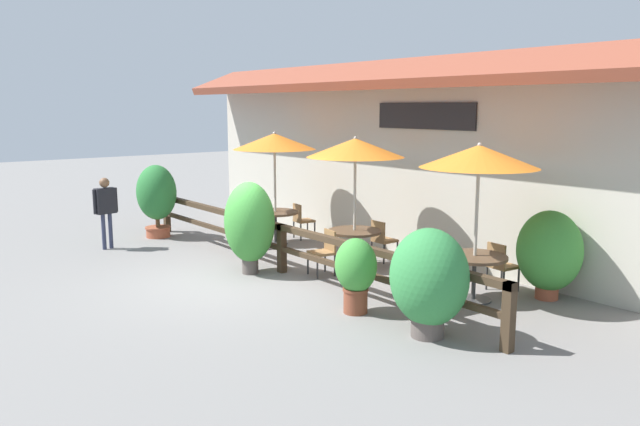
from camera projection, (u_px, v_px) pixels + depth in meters
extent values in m
plane|color=slate|center=(236.00, 281.00, 11.51)|extent=(60.00, 60.00, 0.00)
cube|color=#BCB7A8|center=(398.00, 170.00, 13.80)|extent=(14.00, 0.40, 3.60)
cube|color=brown|center=(381.00, 74.00, 13.11)|extent=(14.28, 1.48, 0.70)
cube|color=black|center=(424.00, 116.00, 12.72)|extent=(2.59, 0.04, 0.53)
cube|color=#3D2D1E|center=(282.00, 227.00, 12.01)|extent=(10.40, 0.14, 0.11)
cube|color=#3D2D1E|center=(282.00, 248.00, 12.08)|extent=(10.40, 0.10, 0.09)
cube|color=#3D2D1E|center=(167.00, 214.00, 16.03)|extent=(0.14, 0.14, 0.95)
cube|color=#3D2D1E|center=(282.00, 248.00, 12.08)|extent=(0.14, 0.14, 0.95)
cube|color=#3D2D1E|center=(508.00, 317.00, 8.13)|extent=(0.14, 0.14, 0.95)
cylinder|color=#B7B2A8|center=(275.00, 196.00, 14.53)|extent=(0.06, 0.06, 2.27)
cone|color=orange|center=(274.00, 141.00, 14.31)|extent=(1.92, 1.92, 0.37)
sphere|color=#B2ADA3|center=(274.00, 133.00, 14.28)|extent=(0.07, 0.07, 0.07)
cylinder|color=#4C3826|center=(275.00, 212.00, 14.59)|extent=(1.07, 1.07, 0.05)
cylinder|color=#333333|center=(276.00, 228.00, 14.66)|extent=(0.07, 0.07, 0.72)
cylinder|color=#333333|center=(276.00, 243.00, 14.71)|extent=(0.59, 0.59, 0.03)
cube|color=olive|center=(244.00, 230.00, 14.10)|extent=(0.49, 0.49, 0.05)
cube|color=olive|center=(251.00, 219.00, 14.15)|extent=(0.40, 0.11, 0.40)
cylinder|color=#2D2D2D|center=(233.00, 239.00, 14.22)|extent=(0.04, 0.04, 0.41)
cylinder|color=#2D2D2D|center=(239.00, 242.00, 13.89)|extent=(0.04, 0.04, 0.41)
cylinder|color=#2D2D2D|center=(249.00, 237.00, 14.39)|extent=(0.04, 0.04, 0.41)
cylinder|color=#2D2D2D|center=(255.00, 240.00, 14.06)|extent=(0.04, 0.04, 0.41)
cube|color=olive|center=(304.00, 221.00, 15.21)|extent=(0.49, 0.49, 0.05)
cube|color=olive|center=(297.00, 212.00, 15.08)|extent=(0.40, 0.10, 0.40)
cylinder|color=#2D2D2D|center=(315.00, 231.00, 15.18)|extent=(0.04, 0.04, 0.41)
cylinder|color=#2D2D2D|center=(307.00, 228.00, 15.50)|extent=(0.04, 0.04, 0.41)
cylinder|color=#2D2D2D|center=(301.00, 232.00, 15.00)|extent=(0.04, 0.04, 0.41)
cylinder|color=#2D2D2D|center=(294.00, 229.00, 15.32)|extent=(0.04, 0.04, 0.41)
cylinder|color=#B7B2A8|center=(355.00, 212.00, 12.31)|extent=(0.06, 0.06, 2.27)
cone|color=orange|center=(355.00, 148.00, 12.09)|extent=(1.92, 1.92, 0.37)
sphere|color=#B2ADA3|center=(355.00, 138.00, 12.06)|extent=(0.07, 0.07, 0.07)
cylinder|color=#4C3826|center=(354.00, 231.00, 12.37)|extent=(1.07, 1.07, 0.05)
cylinder|color=#333333|center=(354.00, 250.00, 12.44)|extent=(0.07, 0.07, 0.72)
cylinder|color=#333333|center=(354.00, 267.00, 12.50)|extent=(0.59, 0.59, 0.03)
cube|color=olive|center=(321.00, 253.00, 11.87)|extent=(0.48, 0.48, 0.05)
cube|color=olive|center=(330.00, 240.00, 11.93)|extent=(0.40, 0.10, 0.40)
cylinder|color=#2D2D2D|center=(308.00, 264.00, 11.99)|extent=(0.04, 0.04, 0.41)
cylinder|color=#2D2D2D|center=(317.00, 268.00, 11.66)|extent=(0.04, 0.04, 0.41)
cylinder|color=#2D2D2D|center=(325.00, 261.00, 12.17)|extent=(0.04, 0.04, 0.41)
cylinder|color=#2D2D2D|center=(335.00, 266.00, 11.84)|extent=(0.04, 0.04, 0.41)
cube|color=olive|center=(385.00, 240.00, 12.97)|extent=(0.43, 0.43, 0.05)
cube|color=olive|center=(378.00, 231.00, 12.82)|extent=(0.40, 0.05, 0.40)
cylinder|color=#2D2D2D|center=(397.00, 252.00, 12.98)|extent=(0.04, 0.04, 0.41)
cylinder|color=#2D2D2D|center=(385.00, 248.00, 13.27)|extent=(0.04, 0.04, 0.41)
cylinder|color=#2D2D2D|center=(384.00, 254.00, 12.75)|extent=(0.04, 0.04, 0.41)
cylinder|color=#2D2D2D|center=(372.00, 251.00, 13.05)|extent=(0.04, 0.04, 0.41)
cylinder|color=#B7B2A8|center=(476.00, 234.00, 10.20)|extent=(0.06, 0.06, 2.27)
cone|color=orange|center=(479.00, 156.00, 9.99)|extent=(1.92, 1.92, 0.37)
sphere|color=#B2ADA3|center=(480.00, 145.00, 9.95)|extent=(0.07, 0.07, 0.07)
cylinder|color=#4C3826|center=(475.00, 257.00, 10.27)|extent=(1.07, 1.07, 0.05)
cylinder|color=#333333|center=(474.00, 279.00, 10.33)|extent=(0.07, 0.07, 0.72)
cylinder|color=#333333|center=(473.00, 299.00, 10.39)|extent=(0.59, 0.59, 0.03)
cube|color=olive|center=(440.00, 284.00, 9.79)|extent=(0.48, 0.48, 0.05)
cube|color=olive|center=(450.00, 269.00, 9.84)|extent=(0.40, 0.10, 0.40)
cylinder|color=#2D2D2D|center=(422.00, 297.00, 9.89)|extent=(0.04, 0.04, 0.41)
cylinder|color=#2D2D2D|center=(438.00, 303.00, 9.57)|extent=(0.04, 0.04, 0.41)
cylinder|color=#2D2D2D|center=(441.00, 293.00, 10.08)|extent=(0.04, 0.04, 0.41)
cylinder|color=#2D2D2D|center=(457.00, 300.00, 9.75)|extent=(0.04, 0.04, 0.41)
cube|color=olive|center=(503.00, 266.00, 10.87)|extent=(0.46, 0.46, 0.05)
cube|color=olive|center=(496.00, 255.00, 10.74)|extent=(0.40, 0.08, 0.40)
cylinder|color=#2D2D2D|center=(519.00, 280.00, 10.86)|extent=(0.04, 0.04, 0.41)
cylinder|color=#2D2D2D|center=(502.00, 275.00, 11.17)|extent=(0.04, 0.04, 0.41)
cylinder|color=#2D2D2D|center=(504.00, 283.00, 10.66)|extent=(0.04, 0.04, 0.41)
cylinder|color=#2D2D2D|center=(487.00, 278.00, 10.97)|extent=(0.04, 0.04, 0.41)
cylinder|color=#564C47|center=(427.00, 327.00, 8.74)|extent=(0.46, 0.46, 0.28)
cylinder|color=#564C47|center=(428.00, 319.00, 8.72)|extent=(0.50, 0.50, 0.04)
ellipsoid|color=#338442|center=(429.00, 277.00, 8.61)|extent=(1.15, 1.03, 1.37)
cylinder|color=brown|center=(355.00, 300.00, 9.74)|extent=(0.38, 0.38, 0.40)
cylinder|color=brown|center=(356.00, 289.00, 9.71)|extent=(0.41, 0.41, 0.04)
ellipsoid|color=#3D8E38|center=(356.00, 265.00, 9.65)|extent=(0.69, 0.62, 0.86)
cylinder|color=#9E4C33|center=(158.00, 232.00, 15.43)|extent=(0.58, 0.58, 0.26)
cylinder|color=#9E4C33|center=(158.00, 227.00, 15.41)|extent=(0.62, 0.62, 0.04)
cylinder|color=brown|center=(158.00, 219.00, 15.37)|extent=(0.10, 0.10, 0.40)
ellipsoid|color=#287033|center=(156.00, 192.00, 15.26)|extent=(1.05, 0.95, 1.35)
cylinder|color=#564C47|center=(250.00, 264.00, 12.05)|extent=(0.31, 0.31, 0.35)
cylinder|color=#564C47|center=(250.00, 257.00, 12.03)|extent=(0.34, 0.34, 0.04)
ellipsoid|color=#3D8E38|center=(249.00, 222.00, 11.91)|extent=(1.04, 0.94, 1.55)
cylinder|color=#9E4C33|center=(547.00, 291.00, 10.47)|extent=(0.38, 0.38, 0.25)
cylinder|color=#9E4C33|center=(547.00, 285.00, 10.45)|extent=(0.41, 0.41, 0.04)
ellipsoid|color=#3D8E38|center=(549.00, 251.00, 10.35)|extent=(1.10, 0.99, 1.35)
cylinder|color=#2D334C|center=(111.00, 231.00, 14.15)|extent=(0.09, 0.09, 0.82)
cylinder|color=#2D334C|center=(104.00, 232.00, 14.04)|extent=(0.09, 0.09, 0.82)
cube|color=black|center=(105.00, 201.00, 13.97)|extent=(0.24, 0.46, 0.58)
cylinder|color=black|center=(116.00, 200.00, 14.14)|extent=(0.07, 0.07, 0.55)
cylinder|color=black|center=(95.00, 202.00, 13.80)|extent=(0.07, 0.07, 0.55)
sphere|color=brown|center=(104.00, 183.00, 13.90)|extent=(0.22, 0.22, 0.22)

